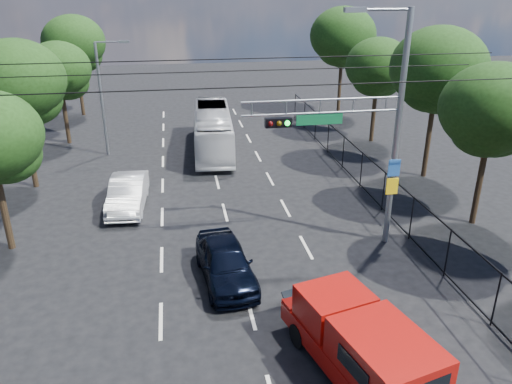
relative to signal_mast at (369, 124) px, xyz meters
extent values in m
cube|color=beige|center=(-8.28, -3.99, -5.24)|extent=(0.12, 2.00, 0.01)
cube|color=beige|center=(-8.28, 0.01, -5.24)|extent=(0.12, 2.00, 0.01)
cube|color=beige|center=(-8.28, 4.01, -5.24)|extent=(0.12, 2.00, 0.01)
cube|color=beige|center=(-8.28, 8.01, -5.24)|extent=(0.12, 2.00, 0.01)
cube|color=beige|center=(-8.28, 12.01, -5.24)|extent=(0.12, 2.00, 0.01)
cube|color=beige|center=(-8.28, 16.01, -5.24)|extent=(0.12, 2.00, 0.01)
cube|color=beige|center=(-8.28, 20.01, -5.24)|extent=(0.12, 2.00, 0.01)
cube|color=beige|center=(-8.28, 24.01, -5.24)|extent=(0.12, 2.00, 0.01)
cube|color=beige|center=(-5.28, -3.99, -5.24)|extent=(0.12, 2.00, 0.01)
cube|color=beige|center=(-5.28, 0.01, -5.24)|extent=(0.12, 2.00, 0.01)
cube|color=beige|center=(-5.28, 4.01, -5.24)|extent=(0.12, 2.00, 0.01)
cube|color=beige|center=(-5.28, 8.01, -5.24)|extent=(0.12, 2.00, 0.01)
cube|color=beige|center=(-5.28, 12.01, -5.24)|extent=(0.12, 2.00, 0.01)
cube|color=beige|center=(-5.28, 16.01, -5.24)|extent=(0.12, 2.00, 0.01)
cube|color=beige|center=(-5.28, 20.01, -5.24)|extent=(0.12, 2.00, 0.01)
cube|color=beige|center=(-5.28, 24.01, -5.24)|extent=(0.12, 2.00, 0.01)
cube|color=beige|center=(-2.28, -3.99, -5.24)|extent=(0.12, 2.00, 0.01)
cube|color=beige|center=(-2.28, 0.01, -5.24)|extent=(0.12, 2.00, 0.01)
cube|color=beige|center=(-2.28, 4.01, -5.24)|extent=(0.12, 2.00, 0.01)
cube|color=beige|center=(-2.28, 8.01, -5.24)|extent=(0.12, 2.00, 0.01)
cube|color=beige|center=(-2.28, 12.01, -5.24)|extent=(0.12, 2.00, 0.01)
cube|color=beige|center=(-2.28, 16.01, -5.24)|extent=(0.12, 2.00, 0.01)
cube|color=beige|center=(-2.28, 20.01, -5.24)|extent=(0.12, 2.00, 0.01)
cube|color=beige|center=(-2.28, 24.01, -5.24)|extent=(0.12, 2.00, 0.01)
cylinder|color=slate|center=(1.22, 0.01, -0.49)|extent=(0.24, 0.24, 9.50)
cylinder|color=slate|center=(0.22, 0.01, 4.16)|extent=(2.00, 0.10, 0.10)
cube|color=slate|center=(-0.88, 0.01, 4.16)|extent=(0.80, 0.25, 0.18)
cylinder|color=slate|center=(-1.88, 0.01, 1.01)|extent=(6.20, 0.08, 0.08)
cylinder|color=slate|center=(-1.88, 0.01, 0.51)|extent=(6.20, 0.08, 0.08)
cube|color=black|center=(-3.58, 0.01, 0.21)|extent=(1.00, 0.28, 0.35)
sphere|color=#3F0505|center=(-3.90, -0.14, 0.21)|extent=(0.20, 0.20, 0.20)
sphere|color=#4C3805|center=(-3.58, -0.14, 0.21)|extent=(0.20, 0.20, 0.20)
sphere|color=#0CE533|center=(-3.26, -0.14, 0.21)|extent=(0.20, 0.20, 0.20)
cube|color=#0E6233|center=(-1.98, 0.01, 0.26)|extent=(1.80, 0.05, 0.40)
cube|color=#2254A1|center=(1.20, -0.13, -1.84)|extent=(0.50, 0.04, 0.70)
cube|color=yellow|center=(1.20, -0.13, -2.64)|extent=(0.50, 0.04, 0.70)
cylinder|color=slate|center=(0.62, 0.01, 0.76)|extent=(0.05, 0.05, 0.50)
cylinder|color=slate|center=(-0.68, 0.01, 0.76)|extent=(0.05, 0.05, 0.50)
cylinder|color=slate|center=(-1.98, 0.01, 0.76)|extent=(0.05, 0.05, 0.50)
cylinder|color=slate|center=(-3.28, 0.01, 0.76)|extent=(0.05, 0.05, 0.50)
cylinder|color=slate|center=(-4.58, 0.01, 0.76)|extent=(0.05, 0.05, 0.50)
cylinder|color=slate|center=(-11.78, 14.01, -1.74)|extent=(0.18, 0.18, 7.00)
cylinder|color=slate|center=(-10.98, 14.01, 1.76)|extent=(1.60, 0.09, 0.09)
cube|color=slate|center=(-10.08, 14.01, 1.76)|extent=(0.60, 0.22, 0.15)
cylinder|color=black|center=(-5.28, -1.99, 1.96)|extent=(22.00, 0.04, 0.04)
cylinder|color=black|center=(-5.28, 1.51, 2.36)|extent=(22.00, 0.04, 0.04)
cylinder|color=black|center=(-5.28, 3.01, 1.66)|extent=(22.00, 0.04, 0.04)
cube|color=black|center=(2.32, 4.01, -3.29)|extent=(0.04, 34.00, 0.06)
cube|color=black|center=(2.32, 4.01, -5.09)|extent=(0.04, 34.00, 0.06)
cylinder|color=black|center=(2.32, -5.99, -4.24)|extent=(0.06, 0.06, 2.00)
cylinder|color=black|center=(2.32, -2.99, -4.24)|extent=(0.06, 0.06, 2.00)
cylinder|color=black|center=(2.32, 0.01, -4.24)|extent=(0.06, 0.06, 2.00)
cylinder|color=black|center=(2.32, 3.01, -4.24)|extent=(0.06, 0.06, 2.00)
cylinder|color=black|center=(2.32, 6.01, -4.24)|extent=(0.06, 0.06, 2.00)
cylinder|color=black|center=(2.32, 9.01, -4.24)|extent=(0.06, 0.06, 2.00)
cylinder|color=black|center=(2.32, 12.01, -4.24)|extent=(0.06, 0.06, 2.00)
cylinder|color=black|center=(2.32, 15.01, -4.24)|extent=(0.06, 0.06, 2.00)
cylinder|color=black|center=(2.32, 18.01, -4.24)|extent=(0.06, 0.06, 2.00)
cylinder|color=black|center=(2.32, 21.01, -4.24)|extent=(0.06, 0.06, 2.00)
cylinder|color=black|center=(5.92, 1.01, -3.14)|extent=(0.28, 0.28, 4.20)
ellipsoid|color=black|center=(5.92, 1.01, 0.16)|extent=(4.50, 4.50, 3.83)
ellipsoid|color=black|center=(6.32, 1.31, -0.89)|extent=(3.00, 3.00, 2.40)
ellipsoid|color=black|center=(5.57, 0.81, -0.74)|extent=(2.85, 2.85, 2.28)
cylinder|color=black|center=(6.52, 7.01, -2.86)|extent=(0.28, 0.28, 4.76)
ellipsoid|color=black|center=(6.52, 7.01, 0.88)|extent=(5.10, 5.10, 4.33)
ellipsoid|color=black|center=(6.92, 7.31, -0.31)|extent=(3.40, 3.40, 2.72)
ellipsoid|color=black|center=(6.17, 6.81, -0.14)|extent=(3.23, 3.23, 2.58)
cylinder|color=black|center=(6.12, 14.01, -3.23)|extent=(0.28, 0.28, 4.03)
ellipsoid|color=black|center=(6.12, 14.01, -0.06)|extent=(4.32, 4.32, 3.67)
ellipsoid|color=black|center=(6.52, 14.31, -1.07)|extent=(2.88, 2.88, 2.30)
ellipsoid|color=black|center=(5.77, 13.81, -0.92)|extent=(2.74, 2.74, 2.19)
cylinder|color=black|center=(6.32, 22.01, -2.78)|extent=(0.28, 0.28, 4.93)
ellipsoid|color=black|center=(6.32, 22.01, 1.09)|extent=(5.28, 5.28, 4.49)
ellipsoid|color=black|center=(6.72, 22.31, -0.14)|extent=(3.52, 3.52, 2.82)
ellipsoid|color=black|center=(5.97, 21.81, 0.04)|extent=(3.34, 3.34, 2.68)
cylinder|color=black|center=(-14.48, 2.01, -3.34)|extent=(0.28, 0.28, 3.81)
ellipsoid|color=black|center=(-14.08, 2.31, -1.30)|extent=(2.72, 2.72, 2.18)
cylinder|color=black|center=(-15.08, 9.01, -3.00)|extent=(0.28, 0.28, 4.48)
ellipsoid|color=black|center=(-15.08, 9.01, 0.52)|extent=(4.80, 4.80, 4.08)
ellipsoid|color=black|center=(-14.68, 9.31, -0.60)|extent=(3.20, 3.20, 2.56)
ellipsoid|color=black|center=(-15.43, 8.81, -0.44)|extent=(3.04, 3.04, 2.43)
cylinder|color=black|center=(-14.68, 17.01, -3.28)|extent=(0.28, 0.28, 3.92)
ellipsoid|color=black|center=(-14.68, 17.01, -0.20)|extent=(4.20, 4.20, 3.57)
ellipsoid|color=black|center=(-14.28, 17.31, -1.18)|extent=(2.80, 2.80, 2.24)
ellipsoid|color=black|center=(-15.03, 16.81, -1.04)|extent=(2.66, 2.66, 2.13)
cylinder|color=black|center=(-14.88, 25.01, -2.95)|extent=(0.28, 0.28, 4.59)
ellipsoid|color=black|center=(-14.88, 25.01, 0.66)|extent=(4.92, 4.92, 4.18)
ellipsoid|color=black|center=(-14.48, 25.31, -0.49)|extent=(3.28, 3.28, 2.62)
ellipsoid|color=black|center=(-15.23, 24.81, -0.32)|extent=(3.12, 3.12, 2.49)
cylinder|color=black|center=(-4.09, -5.91, -4.86)|extent=(0.46, 0.80, 0.76)
cylinder|color=black|center=(-2.32, -5.45, -4.86)|extent=(0.46, 0.80, 0.76)
cube|color=maroon|center=(-2.78, -7.30, -4.57)|extent=(3.34, 5.74, 0.60)
cube|color=maroon|center=(-3.39, -4.95, -4.49)|extent=(2.08, 1.07, 0.59)
cube|color=black|center=(-3.47, -4.66, -4.22)|extent=(1.89, 0.88, 0.33)
cube|color=maroon|center=(-3.10, -6.10, -3.79)|extent=(2.30, 2.11, 1.03)
cube|color=black|center=(-2.89, -6.88, -3.73)|extent=(1.63, 0.47, 0.59)
cube|color=maroon|center=(-2.49, -8.45, -3.71)|extent=(2.63, 3.17, 1.13)
cube|color=black|center=(-1.51, -8.19, -3.68)|extent=(0.37, 1.26, 0.49)
cube|color=black|center=(-3.47, -8.70, -3.68)|extent=(0.37, 1.26, 0.49)
imported|color=black|center=(-5.89, -1.90, -4.48)|extent=(2.24, 4.63, 1.52)
imported|color=silver|center=(-4.96, 13.80, -3.88)|extent=(2.89, 9.91, 2.73)
imported|color=silver|center=(-9.90, 5.37, -4.48)|extent=(1.89, 4.72, 1.53)
camera|label=1|loc=(-7.41, -17.80, 5.08)|focal=35.00mm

